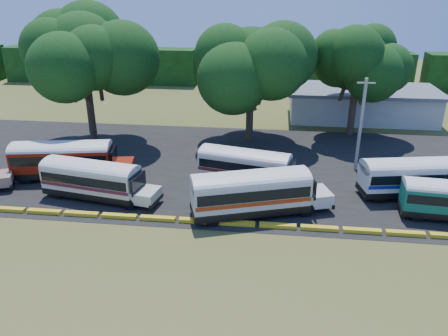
# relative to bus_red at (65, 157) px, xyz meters

# --- Properties ---
(ground) EXTENTS (160.00, 160.00, 0.00)m
(ground) POSITION_rel_bus_red_xyz_m (11.68, -7.63, -2.00)
(ground) COLOR #43511B
(ground) RESTS_ON ground
(asphalt_strip) EXTENTS (64.00, 24.00, 0.02)m
(asphalt_strip) POSITION_rel_bus_red_xyz_m (12.68, 4.37, -1.99)
(asphalt_strip) COLOR black
(asphalt_strip) RESTS_ON ground
(curb) EXTENTS (53.70, 0.45, 0.30)m
(curb) POSITION_rel_bus_red_xyz_m (11.68, -6.63, -1.85)
(curb) COLOR yellow
(curb) RESTS_ON ground
(terminal_building) EXTENTS (19.00, 9.00, 4.00)m
(terminal_building) POSITION_rel_bus_red_xyz_m (29.68, 22.37, 0.03)
(terminal_building) COLOR beige
(terminal_building) RESTS_ON ground
(treeline_backdrop) EXTENTS (130.00, 4.00, 6.00)m
(treeline_backdrop) POSITION_rel_bus_red_xyz_m (11.68, 40.37, 1.00)
(treeline_backdrop) COLOR black
(treeline_backdrop) RESTS_ON ground
(bus_red) EXTENTS (10.92, 4.45, 3.49)m
(bus_red) POSITION_rel_bus_red_xyz_m (0.00, 0.00, 0.00)
(bus_red) COLOR black
(bus_red) RESTS_ON ground
(bus_cream_west) EXTENTS (10.16, 4.14, 3.25)m
(bus_cream_west) POSITION_rel_bus_red_xyz_m (4.12, -3.63, -0.17)
(bus_cream_west) COLOR black
(bus_cream_west) RESTS_ON ground
(bus_cream_east) EXTENTS (10.03, 4.56, 3.20)m
(bus_cream_east) POSITION_rel_bus_red_xyz_m (16.37, 0.64, -0.19)
(bus_cream_east) COLOR black
(bus_cream_east) RESTS_ON ground
(bus_white_red) EXTENTS (11.18, 5.98, 3.58)m
(bus_white_red) POSITION_rel_bus_red_xyz_m (17.24, -4.86, 0.02)
(bus_white_red) COLOR black
(bus_white_red) RESTS_ON ground
(bus_white_blue) EXTENTS (10.40, 4.33, 3.32)m
(bus_white_blue) POSITION_rel_bus_red_xyz_m (30.25, -0.12, -0.12)
(bus_white_blue) COLOR black
(bus_white_blue) RESTS_ON ground
(tree_west) EXTENTS (10.37, 10.37, 13.94)m
(tree_west) POSITION_rel_bus_red_xyz_m (-1.29, 9.41, 8.09)
(tree_west) COLOR #322619
(tree_west) RESTS_ON ground
(tree_center) EXTENTS (10.03, 10.03, 12.38)m
(tree_center) POSITION_rel_bus_red_xyz_m (15.84, 12.38, 6.66)
(tree_center) COLOR #322619
(tree_center) RESTS_ON ground
(tree_east) EXTENTS (8.25, 8.25, 11.88)m
(tree_east) POSITION_rel_bus_red_xyz_m (27.53, 15.84, 6.78)
(tree_east) COLOR #322619
(tree_east) RESTS_ON ground
(utility_pole) EXTENTS (1.60, 0.30, 8.76)m
(utility_pole) POSITION_rel_bus_red_xyz_m (26.51, 5.12, 2.49)
(utility_pole) COLOR gray
(utility_pole) RESTS_ON ground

